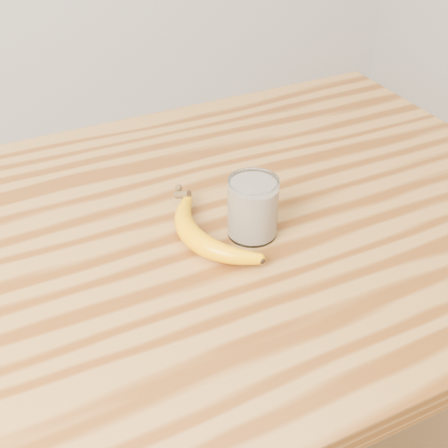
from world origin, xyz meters
name	(u,v)px	position (x,y,z in m)	size (l,w,h in m)	color
table	(190,296)	(0.00, 0.00, 0.77)	(1.20, 0.80, 0.90)	olive
smoothie_glass	(253,208)	(0.08, -0.05, 0.94)	(0.07, 0.07, 0.09)	white
banana	(195,239)	(-0.01, -0.04, 0.92)	(0.10, 0.26, 0.03)	#E99600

